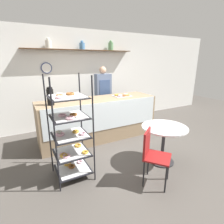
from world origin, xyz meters
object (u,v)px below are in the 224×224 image
at_px(coffee_carafe, 50,96).
at_px(cafe_chair, 152,152).
at_px(pastry_rack, 70,134).
at_px(person_worker, 103,95).
at_px(cafe_table, 164,135).
at_px(donut_tray_counter, 123,95).

bearing_deg(coffee_carafe, cafe_chair, -58.20).
height_order(pastry_rack, person_worker, person_worker).
height_order(person_worker, cafe_chair, person_worker).
height_order(cafe_table, cafe_chair, cafe_chair).
distance_m(pastry_rack, donut_tray_counter, 2.06).
relative_size(person_worker, cafe_chair, 1.97).
xyz_separation_m(person_worker, donut_tray_counter, (0.24, -0.65, 0.08)).
height_order(pastry_rack, cafe_chair, pastry_rack).
bearing_deg(pastry_rack, donut_tray_counter, 34.59).
bearing_deg(cafe_table, pastry_rack, 166.13).
height_order(cafe_chair, coffee_carafe, coffee_carafe).
height_order(person_worker, coffee_carafe, person_worker).
relative_size(pastry_rack, person_worker, 0.98).
bearing_deg(cafe_chair, person_worker, 42.88).
distance_m(person_worker, coffee_carafe, 1.71).
xyz_separation_m(coffee_carafe, donut_tray_counter, (1.76, 0.09, -0.16)).
height_order(pastry_rack, cafe_table, pastry_rack).
xyz_separation_m(cafe_chair, coffee_carafe, (-1.13, 1.82, 0.65)).
bearing_deg(coffee_carafe, donut_tray_counter, 2.77).
distance_m(person_worker, cafe_table, 2.25).
distance_m(cafe_chair, donut_tray_counter, 2.06).
relative_size(cafe_table, coffee_carafe, 2.19).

